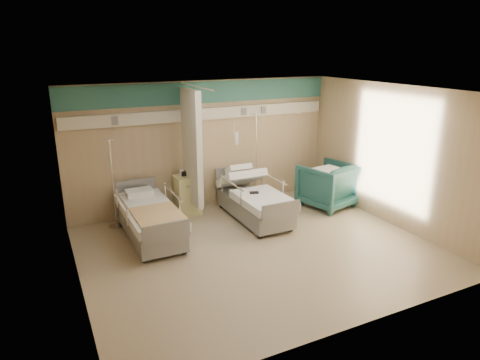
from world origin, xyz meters
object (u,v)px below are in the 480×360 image
(iv_stand_left, at_px, (116,209))
(visitor_armchair, at_px, (328,185))
(bedside_cabinet, at_px, (187,195))
(bed_left, at_px, (150,223))
(iv_stand_right, at_px, (255,185))
(bed_right, at_px, (254,205))

(iv_stand_left, bearing_deg, visitor_armchair, -11.16)
(bedside_cabinet, height_order, iv_stand_left, iv_stand_left)
(bed_left, xyz_separation_m, iv_stand_right, (2.70, 0.89, 0.11))
(bed_left, distance_m, iv_stand_right, 2.84)
(bed_left, bearing_deg, bed_right, 0.00)
(visitor_armchair, distance_m, iv_stand_right, 1.64)
(bedside_cabinet, xyz_separation_m, iv_stand_left, (-1.53, -0.05, -0.06))
(bed_right, height_order, visitor_armchair, visitor_armchair)
(visitor_armchair, bearing_deg, iv_stand_left, -25.35)
(visitor_armchair, bearing_deg, bedside_cabinet, -31.60)
(bed_right, height_order, iv_stand_left, iv_stand_left)
(visitor_armchair, xyz_separation_m, iv_stand_left, (-4.53, 0.89, -0.13))
(bedside_cabinet, xyz_separation_m, iv_stand_right, (1.65, -0.01, 0.00))
(bed_right, distance_m, visitor_armchair, 1.86)
(bedside_cabinet, bearing_deg, iv_stand_right, -0.50)
(visitor_armchair, relative_size, iv_stand_left, 0.61)
(bedside_cabinet, relative_size, iv_stand_left, 0.47)
(bed_right, distance_m, bed_left, 2.20)
(bed_right, bearing_deg, bedside_cabinet, 141.95)
(bedside_cabinet, relative_size, visitor_armchair, 0.78)
(bed_left, xyz_separation_m, bedside_cabinet, (1.05, 0.90, 0.11))
(bedside_cabinet, xyz_separation_m, visitor_armchair, (3.00, -0.94, 0.07))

